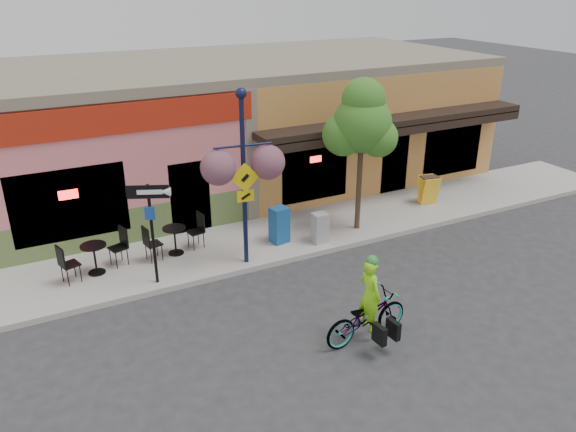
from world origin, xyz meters
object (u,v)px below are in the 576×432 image
object	(u,v)px
building	(232,122)
newspaper_box_grey	(320,228)
cyclist_rider	(369,305)
street_tree	(361,156)
one_way_sign	(153,235)
bicycle	(366,317)
lamp_post	(244,180)
newspaper_box_blue	(279,225)

from	to	relation	value
building	newspaper_box_grey	world-z (taller)	building
cyclist_rider	street_tree	world-z (taller)	street_tree
cyclist_rider	newspaper_box_grey	bearing A→B (deg)	-20.94
newspaper_box_grey	one_way_sign	bearing A→B (deg)	-177.96
bicycle	street_tree	xyz separation A→B (m)	(2.86, 4.65, 1.89)
bicycle	street_tree	size ratio (longest dim) A/B	0.45
cyclist_rider	bicycle	bearing A→B (deg)	86.01
building	bicycle	world-z (taller)	building
building	lamp_post	size ratio (longest dim) A/B	3.93
bicycle	building	bearing A→B (deg)	-11.11
bicycle	newspaper_box_grey	distance (m)	4.52
cyclist_rider	lamp_post	world-z (taller)	lamp_post
newspaper_box_grey	lamp_post	bearing A→B (deg)	-175.99
lamp_post	one_way_sign	bearing A→B (deg)	-173.38
building	newspaper_box_blue	world-z (taller)	building
cyclist_rider	street_tree	xyz separation A→B (m)	(2.81, 4.65, 1.62)
lamp_post	one_way_sign	world-z (taller)	lamp_post
cyclist_rider	newspaper_box_grey	xyz separation A→B (m)	(1.31, 4.31, -0.22)
building	cyclist_rider	xyz separation A→B (m)	(-1.30, -10.81, -1.44)
bicycle	newspaper_box_grey	size ratio (longest dim) A/B	2.32
one_way_sign	building	bearing A→B (deg)	77.72
bicycle	cyclist_rider	bearing A→B (deg)	-93.99
newspaper_box_grey	newspaper_box_blue	bearing A→B (deg)	152.60
cyclist_rider	street_tree	size ratio (longest dim) A/B	0.36
lamp_post	newspaper_box_grey	size ratio (longest dim) A/B	5.26
building	bicycle	size ratio (longest dim) A/B	8.90
building	one_way_sign	world-z (taller)	building
building	one_way_sign	xyz separation A→B (m)	(-4.76, -6.64, -0.80)
cyclist_rider	one_way_sign	xyz separation A→B (m)	(-3.45, 4.17, 0.63)
bicycle	street_tree	bearing A→B (deg)	-35.63
cyclist_rider	newspaper_box_grey	size ratio (longest dim) A/B	1.85
building	street_tree	world-z (taller)	street_tree
one_way_sign	street_tree	xyz separation A→B (m)	(6.27, 0.48, 0.98)
cyclist_rider	newspaper_box_blue	distance (m)	4.86
bicycle	one_way_sign	size ratio (longest dim) A/B	0.79
building	newspaper_box_blue	xyz separation A→B (m)	(-1.01, -5.96, -1.58)
newspaper_box_blue	newspaper_box_grey	xyz separation A→B (m)	(1.02, -0.54, -0.08)
one_way_sign	street_tree	bearing A→B (deg)	27.71
building	street_tree	xyz separation A→B (m)	(1.51, -6.16, 0.18)
lamp_post	one_way_sign	distance (m)	2.62
street_tree	lamp_post	bearing A→B (deg)	-172.79
bicycle	one_way_sign	xyz separation A→B (m)	(-3.40, 4.17, 0.91)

